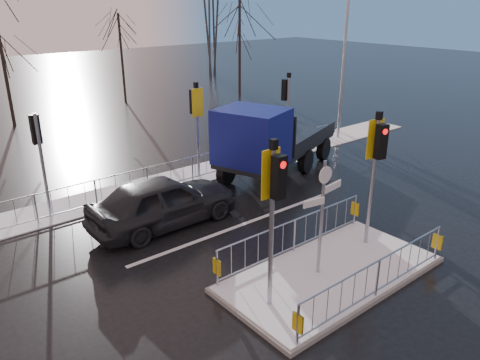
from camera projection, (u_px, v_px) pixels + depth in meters
ground at (331, 276)px, 12.32m from camera, size 120.00×120.00×0.00m
snow_verge at (163, 183)px, 18.53m from camera, size 30.00×2.00×0.04m
lane_markings at (341, 281)px, 12.08m from camera, size 8.00×11.38×0.01m
traffic_island at (331, 263)px, 12.18m from camera, size 6.00×3.04×4.15m
far_kerb_fixtures at (175, 161)px, 17.98m from camera, size 18.00×0.65×3.83m
car_far_lane at (163, 201)px, 14.84m from camera, size 4.88×2.00×1.66m
flatbed_truck at (263, 141)px, 18.19m from camera, size 7.12×4.56×3.10m
tree_far_b at (120, 41)px, 31.70m from camera, size 3.25×3.25×6.14m
tree_far_c at (240, 24)px, 33.90m from camera, size 4.00×4.00×7.55m
street_lamp_right at (345, 52)px, 23.12m from camera, size 1.25×0.18×8.00m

